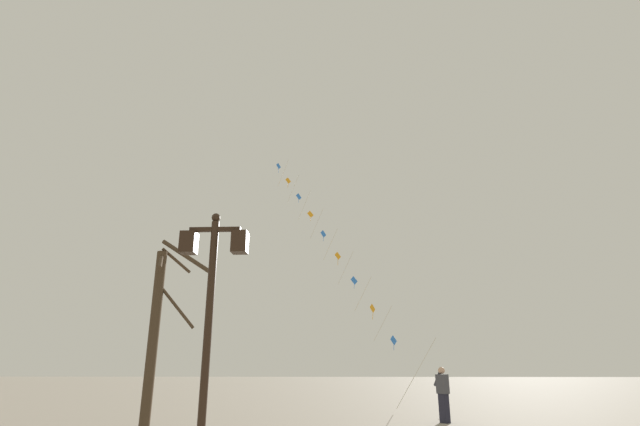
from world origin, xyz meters
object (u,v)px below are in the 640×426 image
object	(u,v)px
twin_lantern_lamp_post	(211,286)
kite_train	(332,248)
kite_flyer	(443,393)
bare_tree	(156,331)

from	to	relation	value
twin_lantern_lamp_post	kite_train	distance (m)	15.65
twin_lantern_lamp_post	kite_flyer	bearing A→B (deg)	56.26
twin_lantern_lamp_post	bare_tree	world-z (taller)	bare_tree
kite_train	bare_tree	distance (m)	12.44
kite_train	bare_tree	bearing A→B (deg)	-113.01
kite_flyer	bare_tree	size ratio (longest dim) A/B	0.34
kite_train	bare_tree	xyz separation A→B (m)	(-4.49, -10.56, -4.81)
twin_lantern_lamp_post	kite_train	bearing A→B (deg)	82.71
twin_lantern_lamp_post	bare_tree	size ratio (longest dim) A/B	0.87
kite_train	kite_flyer	world-z (taller)	kite_train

